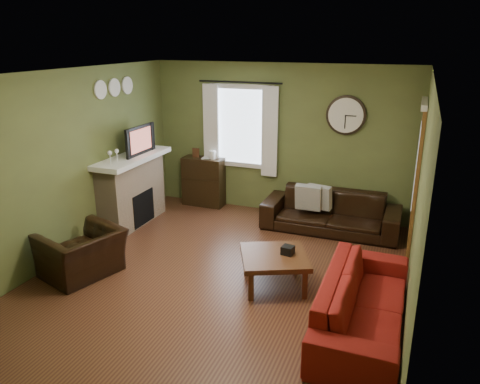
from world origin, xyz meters
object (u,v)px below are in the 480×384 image
(sofa_brown, at_px, (331,212))
(coffee_table, at_px, (274,270))
(bookshelf, at_px, (204,182))
(armchair, at_px, (82,253))
(sofa_red, at_px, (363,302))

(sofa_brown, distance_m, coffee_table, 2.08)
(bookshelf, bearing_deg, sofa_brown, -8.79)
(armchair, bearing_deg, sofa_red, 108.98)
(sofa_brown, bearing_deg, coffee_table, -99.07)
(bookshelf, bearing_deg, armchair, -96.12)
(bookshelf, xyz_separation_m, sofa_brown, (2.43, -0.38, -0.14))
(armchair, xyz_separation_m, coffee_table, (2.43, 0.62, -0.10))
(sofa_brown, relative_size, sofa_red, 1.02)
(bookshelf, height_order, sofa_red, bookshelf)
(sofa_red, bearing_deg, bookshelf, 47.74)
(bookshelf, bearing_deg, sofa_red, -42.26)
(bookshelf, height_order, sofa_brown, bookshelf)
(sofa_brown, relative_size, armchair, 2.27)
(armchair, distance_m, coffee_table, 2.51)
(bookshelf, relative_size, coffee_table, 1.12)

